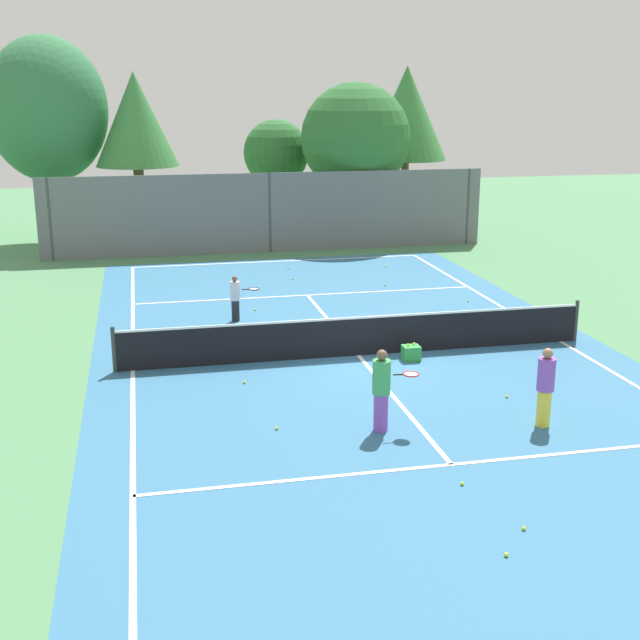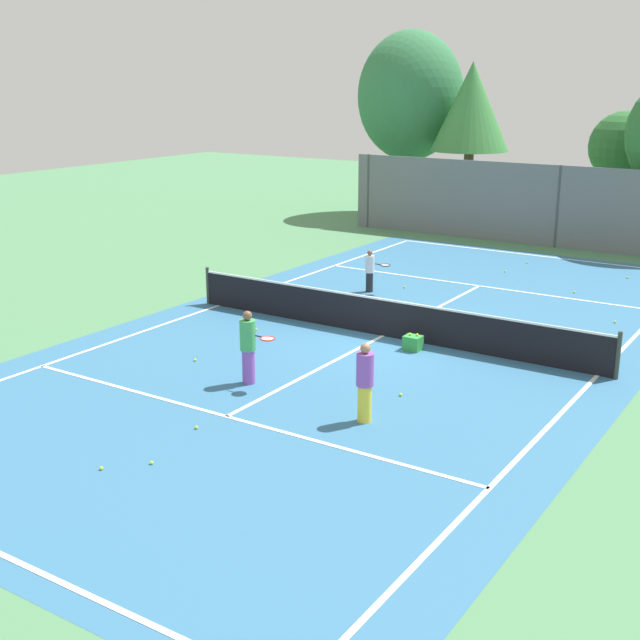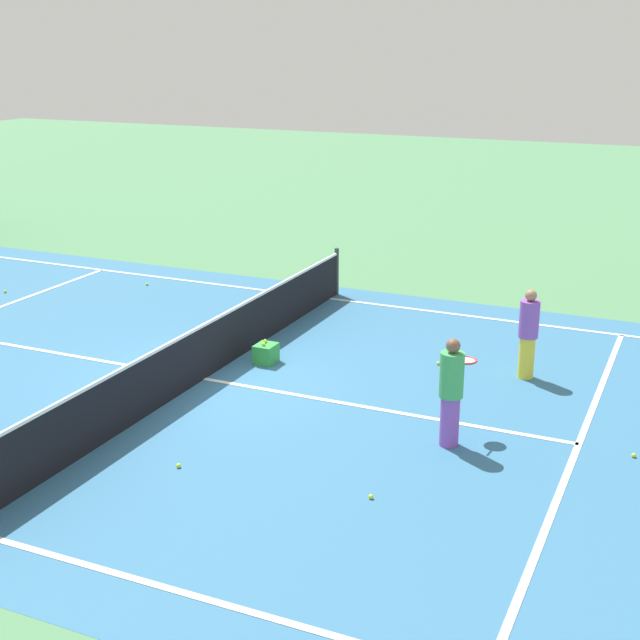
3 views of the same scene
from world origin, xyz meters
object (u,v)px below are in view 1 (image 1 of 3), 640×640
Objects in this scene: player_2 at (382,389)px; tennis_ball_8 at (507,396)px; tennis_ball_3 at (386,266)px; tennis_ball_5 at (256,310)px; tennis_ball_0 at (277,428)px; tennis_ball_7 at (288,268)px; tennis_ball_1 at (524,528)px; player_1 at (545,387)px; tennis_ball_2 at (468,301)px; tennis_ball_6 at (506,555)px; ball_crate at (411,353)px; player_0 at (236,298)px; tennis_ball_4 at (462,484)px; tennis_ball_10 at (385,285)px; tennis_ball_11 at (244,382)px; tennis_ball_9 at (293,279)px.

tennis_ball_8 is (3.15, 1.12, -0.82)m from player_2.
tennis_ball_3 is 1.00× the size of tennis_ball_5.
tennis_ball_3 is at bearing 65.56° from tennis_ball_0.
player_2 is 24.94× the size of tennis_ball_7.
tennis_ball_0 is at bearing -101.05° from tennis_ball_7.
tennis_ball_3 is at bearing 79.53° from tennis_ball_1.
tennis_ball_2 is at bearing 76.26° from player_1.
tennis_ball_0 is 1.00× the size of tennis_ball_3.
tennis_ball_2 is 14.76m from tennis_ball_6.
player_2 reaches higher than ball_crate.
tennis_ball_5 is (0.69, 1.00, -0.65)m from player_0.
tennis_ball_8 is at bearing 55.83° from tennis_ball_4.
tennis_ball_10 is (4.73, 2.29, 0.00)m from tennis_ball_5.
tennis_ball_2 is (7.33, 0.64, -0.65)m from player_0.
tennis_ball_7 is at bearing 95.38° from ball_crate.
tennis_ball_5 and tennis_ball_11 have the same top height.
tennis_ball_4 is at bearing 102.67° from tennis_ball_1.
tennis_ball_4 is 4.40m from tennis_ball_8.
tennis_ball_3 is at bearing 73.04° from tennis_ball_10.
player_0 is 10.25m from player_1.
tennis_ball_7 is (-2.28, 15.64, -0.79)m from player_1.
tennis_ball_10 is (2.94, 14.32, 0.00)m from tennis_ball_4.
tennis_ball_10 is at bearing 63.74° from tennis_ball_0.
tennis_ball_6 is at bearing -80.27° from player_0.
player_1 is 4.30m from tennis_ball_1.
tennis_ball_9 is at bearing -160.13° from tennis_ball_3.
player_1 is 10.87m from tennis_ball_5.
player_0 is 20.01× the size of tennis_ball_1.
tennis_ball_2 is at bearing 67.43° from tennis_ball_4.
player_0 reaches higher than tennis_ball_8.
ball_crate is 6.23m from tennis_ball_2.
tennis_ball_2 is at bearing 73.50° from tennis_ball_8.
player_0 is 20.01× the size of tennis_ball_5.
player_1 reaches higher than ball_crate.
tennis_ball_10 is (1.66, 7.75, -0.15)m from ball_crate.
player_1 is 15.83m from tennis_ball_7.
tennis_ball_3 is at bearing 72.99° from player_2.
tennis_ball_0 is at bearing 169.89° from player_1.
tennis_ball_4 and tennis_ball_9 have the same top height.
tennis_ball_11 is (-2.93, 5.74, 0.00)m from tennis_ball_4.
tennis_ball_0 is 1.00× the size of tennis_ball_1.
ball_crate reaches higher than tennis_ball_3.
player_0 is 5.34m from tennis_ball_11.
tennis_ball_0 is 5.73m from tennis_ball_6.
tennis_ball_2 is at bearing -41.67° from tennis_ball_9.
player_2 is 24.94× the size of tennis_ball_10.
tennis_ball_11 is (-1.14, -6.28, 0.00)m from tennis_ball_5.
tennis_ball_6 is 1.00× the size of tennis_ball_11.
player_1 is at bearing -8.16° from player_2.
tennis_ball_9 is at bearing 64.24° from tennis_ball_5.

